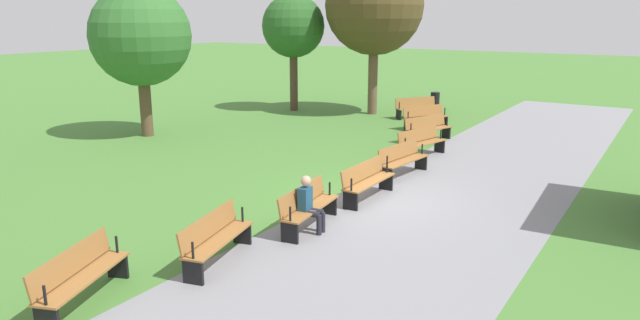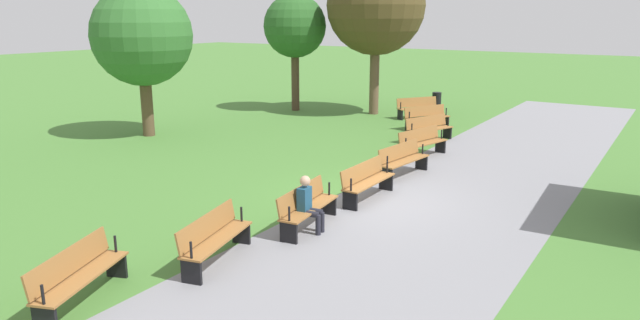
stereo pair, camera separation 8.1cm
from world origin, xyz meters
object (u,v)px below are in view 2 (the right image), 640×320
object	(u,v)px
tree_2	(376,6)
bench_4	(403,159)
bench_0	(418,107)
bench_7	(214,237)
person_seated	(308,202)
bench_8	(78,274)
bench_3	(422,142)
bench_1	(426,117)
bench_5	(367,180)
tree_3	(295,27)
bench_6	(307,206)
tree_4	(142,36)
trash_bin	(436,102)
bench_2	(429,128)

from	to	relation	value
tree_2	bench_4	bearing A→B (deg)	32.08
bench_0	bench_7	world-z (taller)	same
bench_4	bench_7	bearing A→B (deg)	3.52
bench_4	person_seated	world-z (taller)	person_seated
bench_8	tree_2	size ratio (longest dim) A/B	0.29
bench_4	bench_3	bearing A→B (deg)	-162.61
bench_8	bench_1	bearing A→B (deg)	162.51
bench_1	person_seated	size ratio (longest dim) A/B	1.64
bench_1	person_seated	world-z (taller)	person_seated
bench_5	bench_7	bearing A→B (deg)	-6.94
bench_5	tree_3	xyz separation A→B (m)	(-10.11, -9.25, 3.38)
bench_6	tree_4	distance (m)	11.80
trash_bin	bench_2	bearing A→B (deg)	19.19
bench_8	bench_2	bearing A→B (deg)	159.04
tree_2	tree_3	world-z (taller)	tree_2
bench_4	trash_bin	bearing A→B (deg)	-156.06
bench_0	trash_bin	world-z (taller)	trash_bin
bench_4	tree_2	world-z (taller)	tree_2
bench_6	trash_bin	distance (m)	16.00
tree_4	bench_2	bearing A→B (deg)	117.20
tree_2	tree_4	world-z (taller)	tree_2
bench_7	bench_5	bearing A→B (deg)	159.09
bench_1	bench_7	xyz separation A→B (m)	(13.98, 1.70, 0.00)
bench_2	bench_6	world-z (taller)	same
bench_7	bench_3	bearing A→B (deg)	166.03
bench_6	tree_3	xyz separation A→B (m)	(-12.50, -9.11, 3.38)
bench_0	bench_3	bearing A→B (deg)	59.23
bench_0	bench_2	xyz separation A→B (m)	(4.23, 2.23, 0.00)
bench_2	person_seated	bearing A→B (deg)	28.75
bench_6	tree_3	size ratio (longest dim) A/B	0.38
bench_0	bench_2	bearing A→B (deg)	62.71
bench_5	bench_7	xyz separation A→B (m)	(4.76, -0.58, 0.00)
bench_0	bench_3	xyz separation A→B (m)	(6.52, 2.94, 0.00)
bench_1	trash_bin	size ratio (longest dim) A/B	2.17
bench_0	bench_2	world-z (taller)	same
bench_1	bench_6	distance (m)	11.82
bench_6	tree_2	world-z (taller)	tree_2
bench_1	bench_0	bearing A→B (deg)	-120.80
bench_6	trash_bin	xyz separation A→B (m)	(-15.66, -3.31, -0.03)
bench_2	bench_8	xyz separation A→B (m)	(14.09, 0.00, 0.00)
tree_4	bench_6	bearing A→B (deg)	65.50
bench_2	bench_7	bearing A→B (deg)	24.43
bench_7	tree_3	size ratio (longest dim) A/B	0.38
bench_4	bench_8	distance (m)	9.51
person_seated	tree_3	xyz separation A→B (m)	(-12.69, -9.28, 3.22)
bench_2	bench_8	world-z (taller)	same
bench_0	bench_5	bearing A→B (deg)	52.28
person_seated	trash_bin	distance (m)	16.22
tree_2	person_seated	bearing A→B (deg)	22.42
bench_5	tree_2	xyz separation A→B (m)	(-11.20, -5.66, 4.30)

